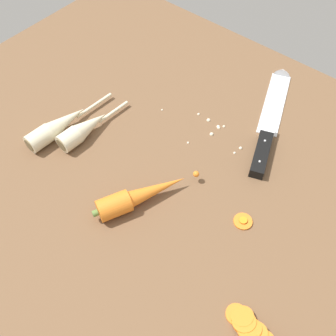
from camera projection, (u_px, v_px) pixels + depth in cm
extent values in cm
cube|color=brown|center=(174.00, 172.00, 81.37)|extent=(120.00, 90.00, 4.00)
cube|color=silver|center=(274.00, 103.00, 90.12)|extent=(11.20, 20.26, 0.50)
cone|color=silver|center=(282.00, 72.00, 96.41)|extent=(4.77, 4.21, 3.96)
cube|color=silver|center=(267.00, 132.00, 83.82)|extent=(3.46, 2.91, 2.20)
cube|color=black|center=(261.00, 154.00, 80.16)|extent=(6.52, 11.28, 2.20)
sphere|color=silver|center=(265.00, 141.00, 80.85)|extent=(0.50, 0.50, 0.50)
sphere|color=silver|center=(260.00, 162.00, 77.71)|extent=(0.50, 0.50, 0.50)
cylinder|color=orange|center=(114.00, 206.00, 71.85)|extent=(6.33, 7.18, 4.20)
cone|color=orange|center=(150.00, 192.00, 73.66)|extent=(9.67, 14.65, 3.99)
sphere|color=orange|center=(197.00, 173.00, 76.14)|extent=(1.20, 1.20, 1.20)
cylinder|color=#5B7F3D|center=(95.00, 213.00, 70.94)|extent=(1.51, 1.41, 1.20)
cylinder|color=beige|center=(40.00, 138.00, 81.49)|extent=(4.33, 5.39, 4.00)
cone|color=beige|center=(67.00, 120.00, 84.56)|extent=(4.40, 9.35, 3.80)
cylinder|color=beige|center=(94.00, 105.00, 88.43)|extent=(1.35, 9.89, 0.70)
cylinder|color=brown|center=(29.00, 145.00, 80.38)|extent=(2.81, 0.49, 2.80)
cylinder|color=beige|center=(70.00, 139.00, 81.35)|extent=(4.26, 4.51, 4.00)
cone|color=beige|center=(92.00, 124.00, 83.91)|extent=(4.27, 7.80, 3.80)
cylinder|color=beige|center=(114.00, 112.00, 87.26)|extent=(1.21, 8.23, 0.70)
cylinder|color=brown|center=(61.00, 145.00, 80.42)|extent=(2.81, 0.48, 2.80)
cylinder|color=orange|center=(237.00, 314.00, 62.19)|extent=(3.48, 3.48, 0.70)
cylinder|color=orange|center=(242.00, 317.00, 61.69)|extent=(3.77, 3.68, 2.16)
cylinder|color=orange|center=(244.00, 323.00, 60.95)|extent=(3.85, 3.77, 2.14)
cylinder|color=orange|center=(250.00, 330.00, 60.12)|extent=(3.94, 3.86, 2.42)
cylinder|color=orange|center=(255.00, 333.00, 59.55)|extent=(3.80, 3.72, 1.80)
cylinder|color=orange|center=(243.00, 221.00, 72.00)|extent=(3.45, 3.45, 0.70)
cylinder|color=orange|center=(243.00, 220.00, 71.78)|extent=(1.45, 1.45, 0.16)
sphere|color=beige|center=(209.00, 119.00, 86.87)|extent=(0.87, 0.87, 0.87)
sphere|color=beige|center=(224.00, 126.00, 85.89)|extent=(0.60, 0.60, 0.60)
sphere|color=beige|center=(218.00, 126.00, 85.80)|extent=(0.76, 0.76, 0.76)
sphere|color=beige|center=(235.00, 152.00, 81.54)|extent=(0.57, 0.57, 0.57)
sphere|color=beige|center=(212.00, 133.00, 84.45)|extent=(0.87, 0.87, 0.87)
sphere|color=beige|center=(199.00, 113.00, 88.06)|extent=(0.61, 0.61, 0.61)
sphere|color=beige|center=(241.00, 147.00, 82.25)|extent=(0.70, 0.70, 0.70)
sphere|color=beige|center=(219.00, 127.00, 85.60)|extent=(0.71, 0.71, 0.71)
sphere|color=beige|center=(188.00, 142.00, 83.18)|extent=(0.54, 0.54, 0.54)
sphere|color=beige|center=(162.00, 109.00, 88.91)|extent=(0.46, 0.46, 0.46)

